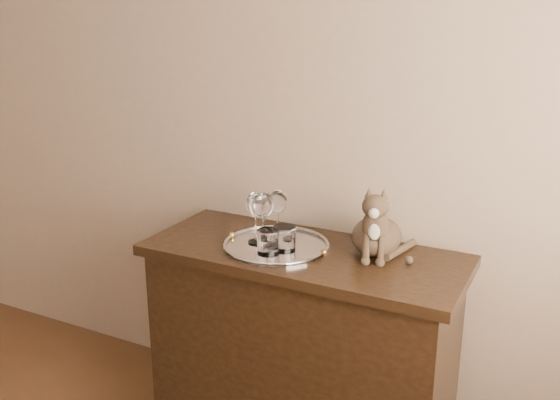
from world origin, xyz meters
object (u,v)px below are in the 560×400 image
Objects in this scene: sideboard at (302,351)px; tumbler_b at (268,242)px; wine_glass_b at (278,214)px; wine_glass_c at (256,217)px; wine_glass_d at (263,219)px; tumbler_a at (284,239)px; wine_glass_a at (265,217)px; tray at (276,247)px; cat at (377,218)px.

sideboard is 13.07× the size of tumbler_b.
wine_glass_c is at bearing -116.76° from wine_glass_b.
wine_glass_d reaches higher than sideboard.
tumbler_b is (-0.09, -0.11, 0.48)m from sideboard.
sideboard is at bearing 44.68° from tumbler_a.
wine_glass_a is at bearing 122.68° from tumbler_b.
tumbler_a is at bearing -10.78° from wine_glass_c.
wine_glass_d is at bearing 168.26° from tumbler_a.
wine_glass_d is at bearing -168.08° from sideboard.
tray is 2.11× the size of wine_glass_b.
wine_glass_c is 0.45m from cat.
cat is (0.30, 0.14, 0.08)m from tumbler_a.
wine_glass_c reaches higher than tumbler_b.
sideboard is 0.57m from wine_glass_c.
wine_glass_d is at bearing -175.76° from cat.
wine_glass_b reaches higher than tumbler_b.
wine_glass_c reaches higher than wine_glass_a.
wine_glass_a is at bearing 168.69° from sideboard.
cat is at bearing 3.80° from wine_glass_b.
tray reaches higher than sideboard.
wine_glass_c reaches higher than tray.
tray is at bearing 3.32° from wine_glass_c.
cat reaches higher than wine_glass_d.
tray is at bearing -175.00° from cat.
tumbler_b is at bearing -124.90° from tumbler_a.
wine_glass_b is 2.07× the size of tumbler_b.
wine_glass_a is 1.80× the size of tumbler_a.
wine_glass_d is 0.11m from tumbler_a.
tray is 1.45× the size of cat.
cat is (0.40, 0.12, 0.03)m from wine_glass_d.
tray is at bearing 148.52° from tumbler_a.
wine_glass_c reaches higher than tumbler_a.
wine_glass_b is at bearing 63.24° from wine_glass_c.
tumbler_a is 0.07m from tumbler_b.
wine_glass_b reaches higher than wine_glass_a.
tumbler_a is (0.09, -0.12, -0.05)m from wine_glass_b.
wine_glass_a is 0.61× the size of cat.
sideboard is 0.55m from wine_glass_a.
wine_glass_c is 0.98× the size of wine_glass_d.
tumbler_b is at bearing -39.86° from wine_glass_c.
wine_glass_c is 2.15× the size of tumbler_a.
wine_glass_d reaches higher than wine_glass_c.
tray is 0.10m from tumbler_b.
sideboard is 5.97× the size of wine_glass_c.
wine_glass_b is at bearing 171.13° from cat.
wine_glass_c is at bearing 140.14° from tumbler_b.
sideboard is 4.34× the size of cat.
cat is at bearing 19.80° from sideboard.
tray is (-0.10, -0.02, 0.43)m from sideboard.
wine_glass_c reaches higher than sideboard.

